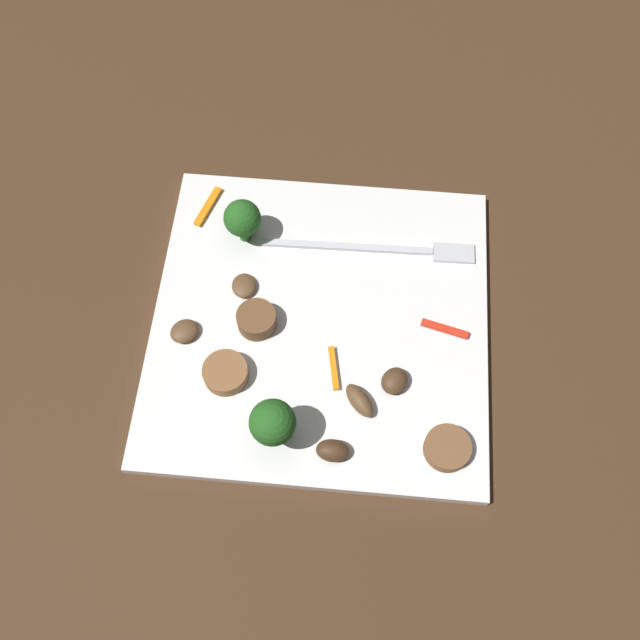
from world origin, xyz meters
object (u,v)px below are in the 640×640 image
at_px(fork, 385,249).
at_px(pepper_strip_1, 445,325).
at_px(plate, 320,323).
at_px(broccoli_floret_1, 273,423).
at_px(mushroom_0, 184,331).
at_px(mushroom_3, 359,400).
at_px(broccoli_floret_0, 242,219).
at_px(mushroom_2, 333,451).
at_px(pepper_strip_0, 334,368).
at_px(mushroom_1, 395,381).
at_px(sausage_slice_2, 447,448).
at_px(pepper_strip_2, 208,207).
at_px(sausage_slice_1, 257,320).
at_px(mushroom_4, 244,286).
at_px(sausage_slice_0, 225,373).

distance_m(fork, pepper_strip_1, 0.08).
xyz_separation_m(plate, broccoli_floret_1, (-0.02, -0.10, 0.04)).
bearing_deg(pepper_strip_1, mushroom_0, -172.97).
bearing_deg(mushroom_3, broccoli_floret_0, 127.10).
height_order(mushroom_2, pepper_strip_0, mushroom_2).
distance_m(mushroom_0, pepper_strip_1, 0.21).
bearing_deg(mushroom_1, pepper_strip_1, 54.31).
height_order(sausage_slice_2, mushroom_1, mushroom_1).
distance_m(mushroom_0, pepper_strip_2, 0.12).
relative_size(sausage_slice_1, mushroom_0, 1.37).
xyz_separation_m(mushroom_2, mushroom_4, (-0.08, 0.13, -0.00)).
bearing_deg(broccoli_floret_1, broccoli_floret_0, 104.87).
xyz_separation_m(fork, mushroom_2, (-0.03, -0.18, 0.00)).
bearing_deg(sausage_slice_1, broccoli_floret_0, 104.26).
height_order(broccoli_floret_0, sausage_slice_1, broccoli_floret_0).
distance_m(mushroom_4, pepper_strip_1, 0.17).
height_order(sausage_slice_0, mushroom_2, mushroom_2).
relative_size(mushroom_2, pepper_strip_1, 0.64).
relative_size(sausage_slice_0, pepper_strip_0, 0.98).
height_order(sausage_slice_1, pepper_strip_1, sausage_slice_1).
distance_m(broccoli_floret_0, broccoli_floret_1, 0.18).
height_order(fork, broccoli_floret_1, broccoli_floret_1).
xyz_separation_m(mushroom_0, pepper_strip_2, (-0.00, 0.12, -0.00)).
relative_size(plate, pepper_strip_2, 6.44).
xyz_separation_m(broccoli_floret_1, mushroom_3, (0.06, 0.03, -0.03)).
distance_m(mushroom_0, mushroom_4, 0.06).
bearing_deg(sausage_slice_2, mushroom_4, 143.89).
height_order(sausage_slice_0, pepper_strip_1, sausage_slice_0).
bearing_deg(broccoli_floret_1, pepper_strip_2, 112.41).
xyz_separation_m(broccoli_floret_1, pepper_strip_2, (-0.08, 0.20, -0.03)).
relative_size(plate, mushroom_0, 11.70).
bearing_deg(sausage_slice_0, mushroom_4, 87.41).
height_order(broccoli_floret_1, sausage_slice_2, broccoli_floret_1).
bearing_deg(fork, sausage_slice_2, -73.58).
xyz_separation_m(mushroom_1, pepper_strip_2, (-0.17, 0.15, -0.00)).
xyz_separation_m(plate, sausage_slice_2, (0.10, -0.10, 0.01)).
bearing_deg(sausage_slice_1, broccoli_floret_1, -74.58).
bearing_deg(sausage_slice_2, mushroom_3, 155.37).
bearing_deg(mushroom_0, pepper_strip_0, -9.49).
relative_size(plate, mushroom_1, 11.72).
relative_size(sausage_slice_2, mushroom_2, 1.40).
distance_m(mushroom_3, mushroom_4, 0.14).
bearing_deg(mushroom_0, fork, 30.67).
xyz_separation_m(broccoli_floret_1, mushroom_2, (0.04, -0.01, -0.03)).
bearing_deg(sausage_slice_2, sausage_slice_0, 165.57).
xyz_separation_m(mushroom_4, pepper_strip_0, (0.08, -0.07, -0.00)).
height_order(broccoli_floret_0, mushroom_1, broccoli_floret_0).
distance_m(broccoli_floret_0, mushroom_3, 0.18).
height_order(mushroom_1, mushroom_4, mushroom_1).
relative_size(fork, pepper_strip_1, 4.65).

